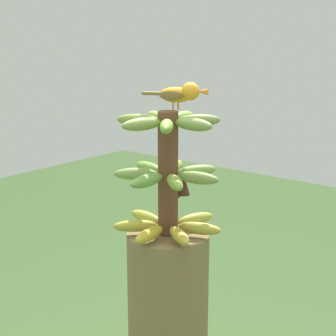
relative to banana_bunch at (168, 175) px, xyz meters
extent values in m
cylinder|color=brown|center=(0.00, 0.00, 0.00)|extent=(0.06, 0.06, 0.35)
ellipsoid|color=#A8A738|center=(0.03, 0.09, -0.14)|extent=(0.07, 0.13, 0.03)
ellipsoid|color=gold|center=(-0.05, 0.08, -0.14)|extent=(0.09, 0.12, 0.03)
ellipsoid|color=#A8AC37|center=(-0.09, 0.01, -0.14)|extent=(0.12, 0.05, 0.03)
ellipsoid|color=#AAA235|center=(-0.07, -0.07, -0.14)|extent=(0.11, 0.11, 0.03)
ellipsoid|color=gold|center=(0.01, -0.09, -0.14)|extent=(0.05, 0.12, 0.03)
ellipsoid|color=gold|center=(0.08, -0.05, -0.14)|extent=(0.12, 0.09, 0.03)
ellipsoid|color=#ABA338|center=(0.09, 0.03, -0.14)|extent=(0.13, 0.07, 0.03)
ellipsoid|color=#709C3C|center=(-0.09, 0.02, 0.00)|extent=(0.13, 0.06, 0.03)
ellipsoid|color=#789849|center=(-0.07, -0.06, 0.00)|extent=(0.12, 0.10, 0.03)
ellipsoid|color=#6C9942|center=(0.00, -0.09, 0.00)|extent=(0.04, 0.12, 0.03)
ellipsoid|color=olive|center=(0.07, -0.06, 0.00)|extent=(0.12, 0.10, 0.03)
ellipsoid|color=olive|center=(0.09, 0.02, 0.00)|extent=(0.13, 0.06, 0.03)
ellipsoid|color=#789D46|center=(0.04, 0.08, 0.00)|extent=(0.08, 0.12, 0.03)
ellipsoid|color=olive|center=(-0.04, 0.08, 0.00)|extent=(0.08, 0.12, 0.03)
ellipsoid|color=olive|center=(-0.02, -0.08, 0.15)|extent=(0.06, 0.13, 0.03)
ellipsoid|color=#71A038|center=(0.05, -0.07, 0.15)|extent=(0.10, 0.12, 0.03)
ellipsoid|color=olive|center=(0.08, 0.00, 0.15)|extent=(0.12, 0.04, 0.03)
ellipsoid|color=olive|center=(0.05, 0.06, 0.15)|extent=(0.11, 0.11, 0.03)
ellipsoid|color=#719E41|center=(-0.02, 0.08, 0.15)|extent=(0.06, 0.13, 0.03)
ellipsoid|color=olive|center=(-0.07, 0.04, 0.15)|extent=(0.12, 0.09, 0.03)
ellipsoid|color=olive|center=(-0.08, -0.04, 0.15)|extent=(0.13, 0.08, 0.03)
cone|color=brown|center=(-0.02, 0.05, -0.05)|extent=(0.04, 0.04, 0.06)
cone|color=#4C2D1E|center=(0.02, 0.05, -0.03)|extent=(0.04, 0.04, 0.06)
cylinder|color=#C68933|center=(0.00, 0.02, 0.18)|extent=(0.01, 0.00, 0.02)
cylinder|color=#C68933|center=(0.00, 0.04, 0.18)|extent=(0.01, 0.01, 0.02)
ellipsoid|color=orange|center=(0.00, 0.03, 0.22)|extent=(0.10, 0.07, 0.04)
ellipsoid|color=brown|center=(0.00, 0.01, 0.22)|extent=(0.07, 0.03, 0.03)
ellipsoid|color=brown|center=(-0.01, 0.05, 0.22)|extent=(0.07, 0.03, 0.03)
cube|color=brown|center=(-0.06, 0.00, 0.22)|extent=(0.06, 0.04, 0.01)
sphere|color=orange|center=(0.04, 0.05, 0.23)|extent=(0.05, 0.05, 0.05)
sphere|color=black|center=(0.04, 0.07, 0.23)|extent=(0.01, 0.01, 0.01)
cone|color=orange|center=(0.07, 0.06, 0.23)|extent=(0.03, 0.03, 0.02)
camera|label=1|loc=(0.92, -1.13, 0.37)|focal=58.69mm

